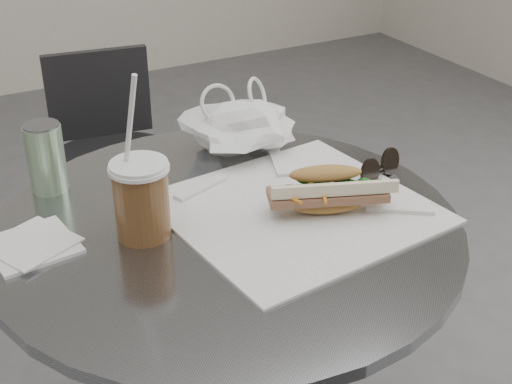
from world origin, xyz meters
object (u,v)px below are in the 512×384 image
cafe_table (230,353)px  iced_coffee (141,198)px  chair_far (116,195)px  sunglasses (379,169)px  drink_can (46,157)px  banh_mi (327,191)px

cafe_table → iced_coffee: size_ratio=2.83×
chair_far → sunglasses: (0.23, -0.91, 0.44)m
chair_far → drink_can: drink_can is taller
cafe_table → sunglasses: (0.31, 0.01, 0.29)m
cafe_table → sunglasses: size_ratio=6.80×
cafe_table → chair_far: bearing=84.9°
sunglasses → drink_can: drink_can is taller
iced_coffee → drink_can: bearing=112.6°
banh_mi → cafe_table: bearing=-177.0°
banh_mi → drink_can: size_ratio=2.08×
cafe_table → banh_mi: 0.36m
drink_can → iced_coffee: bearing=-67.4°
chair_far → iced_coffee: 1.04m
chair_far → drink_can: size_ratio=5.85×
drink_can → cafe_table: bearing=-48.2°
iced_coffee → chair_far: bearing=76.6°
cafe_table → banh_mi: size_ratio=2.98×
cafe_table → banh_mi: banh_mi is taller
banh_mi → iced_coffee: iced_coffee is taller
sunglasses → chair_far: bearing=85.8°
cafe_table → drink_can: bearing=131.8°
sunglasses → drink_can: (-0.53, 0.24, 0.04)m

